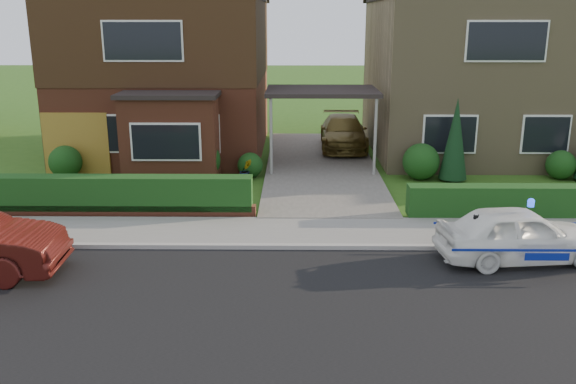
{
  "coord_description": "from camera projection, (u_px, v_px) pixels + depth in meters",
  "views": [
    {
      "loc": [
        -0.93,
        -10.01,
        5.1
      ],
      "look_at": [
        -1.08,
        3.5,
        1.24
      ],
      "focal_mm": 38.0,
      "sensor_mm": 36.0,
      "label": 1
    }
  ],
  "objects": [
    {
      "name": "dwarf_wall",
      "position": [
        111.0,
        211.0,
        16.12
      ],
      "size": [
        7.7,
        0.25,
        0.36
      ],
      "primitive_type": "cube",
      "color": "brown",
      "rests_on": "ground"
    },
    {
      "name": "potted_plant_c",
      "position": [
        175.0,
        191.0,
        17.1
      ],
      "size": [
        0.49,
        0.49,
        0.86
      ],
      "primitive_type": "imported",
      "rotation": [
        0.0,
        0.0,
        1.59
      ],
      "color": "gray",
      "rests_on": "ground"
    },
    {
      "name": "potted_plant_a",
      "position": [
        56.0,
        195.0,
        16.75
      ],
      "size": [
        0.47,
        0.34,
        0.84
      ],
      "primitive_type": "imported",
      "rotation": [
        0.0,
        0.0,
        0.09
      ],
      "color": "gray",
      "rests_on": "ground"
    },
    {
      "name": "potted_plant_b",
      "position": [
        246.0,
        171.0,
        19.59
      ],
      "size": [
        0.51,
        0.47,
        0.74
      ],
      "primitive_type": "imported",
      "rotation": [
        0.0,
        0.0,
        0.42
      ],
      "color": "gray",
      "rests_on": "ground"
    },
    {
      "name": "ground",
      "position": [
        345.0,
        311.0,
        11.01
      ],
      "size": [
        120.0,
        120.0,
        0.0
      ],
      "primitive_type": "plane",
      "color": "#2A5516",
      "rests_on": "ground"
    },
    {
      "name": "shrub_left_mid",
      "position": [
        200.0,
        160.0,
        19.82
      ],
      "size": [
        1.32,
        1.32,
        1.32
      ],
      "primitive_type": "sphere",
      "color": "black",
      "rests_on": "ground"
    },
    {
      "name": "house_left",
      "position": [
        169.0,
        53.0,
        23.39
      ],
      "size": [
        7.5,
        9.53,
        7.25
      ],
      "color": "brown",
      "rests_on": "ground"
    },
    {
      "name": "conifer_a",
      "position": [
        455.0,
        142.0,
        19.46
      ],
      "size": [
        0.9,
        0.9,
        2.6
      ],
      "primitive_type": "cone",
      "color": "black",
      "rests_on": "ground"
    },
    {
      "name": "carport_link",
      "position": [
        322.0,
        93.0,
        20.82
      ],
      "size": [
        3.8,
        3.0,
        2.77
      ],
      "color": "black",
      "rests_on": "ground"
    },
    {
      "name": "shrub_right_near",
      "position": [
        421.0,
        162.0,
        19.85
      ],
      "size": [
        1.2,
        1.2,
        1.2
      ],
      "primitive_type": "sphere",
      "color": "black",
      "rests_on": "ground"
    },
    {
      "name": "house_right",
      "position": [
        470.0,
        57.0,
        23.4
      ],
      "size": [
        7.5,
        8.06,
        7.25
      ],
      "color": "#8F7B58",
      "rests_on": "ground"
    },
    {
      "name": "police_car",
      "position": [
        520.0,
        235.0,
        13.11
      ],
      "size": [
        3.28,
        3.7,
        1.38
      ],
      "rotation": [
        0.0,
        0.0,
        1.68
      ],
      "color": "white",
      "rests_on": "ground"
    },
    {
      "name": "hedge_left",
      "position": [
        113.0,
        216.0,
        16.31
      ],
      "size": [
        7.5,
        0.55,
        0.9
      ],
      "primitive_type": "cube",
      "color": "black",
      "rests_on": "ground"
    },
    {
      "name": "shrub_left_far",
      "position": [
        65.0,
        162.0,
        20.09
      ],
      "size": [
        1.08,
        1.08,
        1.08
      ],
      "primitive_type": "sphere",
      "color": "black",
      "rests_on": "ground"
    },
    {
      "name": "garage_door",
      "position": [
        76.0,
        144.0,
        20.39
      ],
      "size": [
        2.2,
        0.1,
        2.1
      ],
      "primitive_type": "cube",
      "color": "olive",
      "rests_on": "ground"
    },
    {
      "name": "driveway",
      "position": [
        321.0,
        166.0,
        21.57
      ],
      "size": [
        3.8,
        12.0,
        0.12
      ],
      "primitive_type": "cube",
      "color": "#666059",
      "rests_on": "ground"
    },
    {
      "name": "shrub_right_mid",
      "position": [
        561.0,
        165.0,
        19.93
      ],
      "size": [
        0.96,
        0.96,
        0.96
      ],
      "primitive_type": "sphere",
      "color": "black",
      "rests_on": "ground"
    },
    {
      "name": "hedge_right",
      "position": [
        549.0,
        219.0,
        16.09
      ],
      "size": [
        7.5,
        0.55,
        0.8
      ],
      "primitive_type": "cube",
      "color": "black",
      "rests_on": "ground"
    },
    {
      "name": "shrub_left_near",
      "position": [
        250.0,
        165.0,
        20.15
      ],
      "size": [
        0.84,
        0.84,
        0.84
      ],
      "primitive_type": "sphere",
      "color": "black",
      "rests_on": "ground"
    },
    {
      "name": "driveway_car",
      "position": [
        343.0,
        132.0,
        24.13
      ],
      "size": [
        1.87,
        4.38,
        1.26
      ],
      "primitive_type": "imported",
      "rotation": [
        0.0,
        0.0,
        -0.02
      ],
      "color": "brown",
      "rests_on": "driveway"
    },
    {
      "name": "road",
      "position": [
        345.0,
        311.0,
        11.01
      ],
      "size": [
        60.0,
        6.0,
        0.02
      ],
      "primitive_type": "cube",
      "color": "black",
      "rests_on": "ground"
    },
    {
      "name": "sidewalk",
      "position": [
        332.0,
        232.0,
        14.94
      ],
      "size": [
        60.0,
        2.0,
        0.1
      ],
      "primitive_type": "cube",
      "color": "slate",
      "rests_on": "ground"
    },
    {
      "name": "kerb",
      "position": [
        335.0,
        247.0,
        13.93
      ],
      "size": [
        60.0,
        0.16,
        0.12
      ],
      "primitive_type": "cube",
      "color": "#9E9993",
      "rests_on": "ground"
    }
  ]
}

